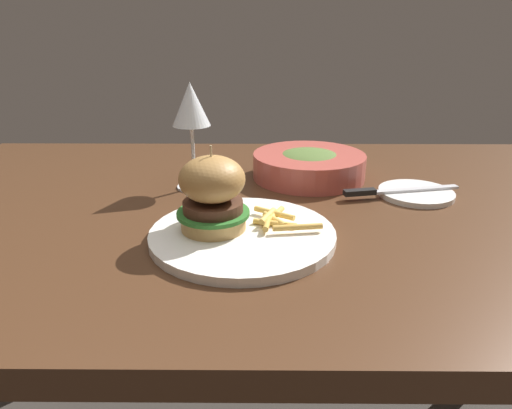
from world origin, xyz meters
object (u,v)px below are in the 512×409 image
object	(u,v)px
main_plate	(243,235)
soup_bowl	(309,165)
wine_glass	(191,109)
table_knife	(391,191)
burger_sandwich	(212,193)
bread_plate	(416,193)
butter_dish	(319,183)

from	to	relation	value
main_plate	soup_bowl	world-z (taller)	soup_bowl
wine_glass	table_knife	distance (m)	0.40
wine_glass	soup_bowl	xyz separation A→B (m)	(0.23, 0.07, -0.13)
burger_sandwich	soup_bowl	world-z (taller)	burger_sandwich
burger_sandwich	bread_plate	size ratio (longest dim) A/B	0.92
bread_plate	main_plate	bearing A→B (deg)	-149.40
bread_plate	table_knife	xyz separation A→B (m)	(-0.05, -0.01, 0.01)
soup_bowl	bread_plate	bearing A→B (deg)	-29.31
burger_sandwich	soup_bowl	bearing A→B (deg)	59.24
butter_dish	soup_bowl	xyz separation A→B (m)	(-0.01, 0.07, 0.02)
burger_sandwich	table_knife	size ratio (longest dim) A/B	0.57
wine_glass	table_knife	bearing A→B (deg)	-8.06
wine_glass	bread_plate	world-z (taller)	wine_glass
table_knife	butter_dish	distance (m)	0.14
burger_sandwich	butter_dish	distance (m)	0.30
wine_glass	soup_bowl	size ratio (longest dim) A/B	0.87
main_plate	bread_plate	size ratio (longest dim) A/B	2.01
bread_plate	table_knife	world-z (taller)	table_knife
burger_sandwich	wine_glass	size ratio (longest dim) A/B	0.63
bread_plate	butter_dish	distance (m)	0.18
main_plate	butter_dish	world-z (taller)	butter_dish
wine_glass	soup_bowl	distance (m)	0.27
main_plate	burger_sandwich	bearing A→B (deg)	169.59
main_plate	table_knife	distance (m)	0.32
burger_sandwich	butter_dish	xyz separation A→B (m)	(0.19, 0.22, -0.06)
bread_plate	butter_dish	xyz separation A→B (m)	(-0.18, 0.04, 0.01)
burger_sandwich	soup_bowl	size ratio (longest dim) A/B	0.55
main_plate	soup_bowl	bearing A→B (deg)	66.64
main_plate	bread_plate	bearing A→B (deg)	30.60
burger_sandwich	butter_dish	world-z (taller)	burger_sandwich
bread_plate	soup_bowl	size ratio (longest dim) A/B	0.60
burger_sandwich	table_knife	distance (m)	0.36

